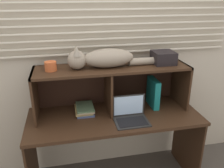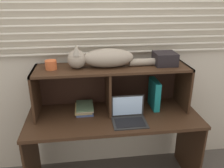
% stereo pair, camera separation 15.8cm
% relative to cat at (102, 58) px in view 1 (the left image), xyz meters
% --- Properties ---
extents(back_panel_with_blinds, '(4.40, 0.08, 2.50)m').
position_rel_cat_xyz_m(back_panel_with_blinds, '(0.09, 0.24, -0.04)').
color(back_panel_with_blinds, '#BEB6A4').
rests_on(back_panel_with_blinds, ground).
extents(desk, '(1.60, 0.63, 0.77)m').
position_rel_cat_xyz_m(desk, '(0.09, -0.12, -0.67)').
color(desk, '#342013').
rests_on(desk, ground).
extents(hutch_shelf_unit, '(1.43, 0.38, 0.44)m').
position_rel_cat_xyz_m(hutch_shelf_unit, '(0.08, 0.04, -0.21)').
color(hutch_shelf_unit, '#342013').
rests_on(hutch_shelf_unit, desk).
extents(cat, '(0.80, 0.19, 0.20)m').
position_rel_cat_xyz_m(cat, '(0.00, 0.00, 0.00)').
color(cat, gray).
rests_on(cat, hutch_shelf_unit).
extents(laptop, '(0.30, 0.23, 0.22)m').
position_rel_cat_xyz_m(laptop, '(0.21, -0.23, -0.48)').
color(laptop, '#252525').
rests_on(laptop, desk).
extents(binder_upright, '(0.06, 0.23, 0.29)m').
position_rel_cat_xyz_m(binder_upright, '(0.51, 0.00, -0.38)').
color(binder_upright, '#157375').
rests_on(binder_upright, desk).
extents(book_stack, '(0.17, 0.24, 0.07)m').
position_rel_cat_xyz_m(book_stack, '(-0.18, -0.00, -0.49)').
color(book_stack, '#3E4E7B').
rests_on(book_stack, desk).
extents(small_basket, '(0.10, 0.10, 0.08)m').
position_rel_cat_xyz_m(small_basket, '(-0.45, 0.00, -0.04)').
color(small_basket, '#C0562C').
rests_on(small_basket, hutch_shelf_unit).
extents(storage_box, '(0.20, 0.20, 0.12)m').
position_rel_cat_xyz_m(storage_box, '(0.58, 0.00, -0.03)').
color(storage_box, black).
rests_on(storage_box, hutch_shelf_unit).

